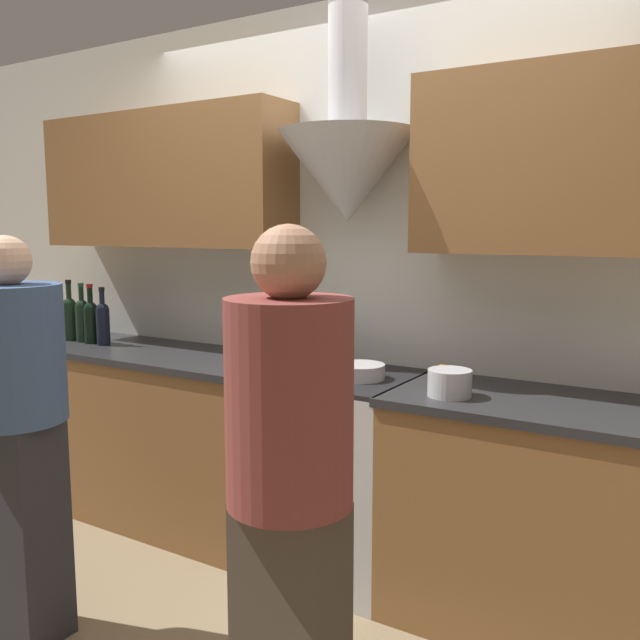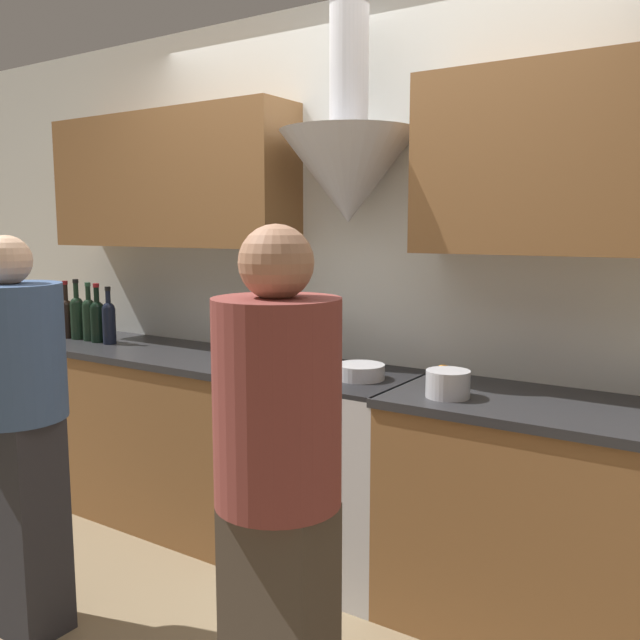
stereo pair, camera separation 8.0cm
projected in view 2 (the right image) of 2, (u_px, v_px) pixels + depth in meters
name	position (u px, v px, depth m)	size (l,w,h in m)	color
ground_plane	(293.00, 595.00, 2.88)	(12.00, 12.00, 0.00)	#847051
wall_back	(346.00, 242.00, 3.20)	(8.40, 0.62, 2.60)	silver
counter_left	(157.00, 430.00, 3.68)	(1.56, 0.62, 0.91)	brown
counter_right	(526.00, 516.00, 2.59)	(1.06, 0.62, 0.91)	brown
stove_range	(332.00, 470.00, 3.07)	(0.72, 0.60, 0.91)	silver
wine_bottle_0	(67.00, 316.00, 3.95)	(0.07, 0.07, 0.34)	black
wine_bottle_1	(77.00, 315.00, 3.91)	(0.08, 0.08, 0.35)	black
wine_bottle_2	(89.00, 317.00, 3.86)	(0.07, 0.07, 0.33)	black
wine_bottle_3	(97.00, 319.00, 3.81)	(0.08, 0.08, 0.33)	black
wine_bottle_4	(109.00, 320.00, 3.75)	(0.07, 0.07, 0.32)	black
stock_pot	(307.00, 351.00, 3.12)	(0.21, 0.21, 0.15)	silver
mixing_bowl	(360.00, 372.00, 2.89)	(0.21, 0.21, 0.06)	silver
orange_fruit	(444.00, 374.00, 2.81)	(0.08, 0.08, 0.08)	orange
saucepan	(448.00, 384.00, 2.58)	(0.17, 0.17, 0.10)	silver
person_foreground_left	(16.00, 422.00, 2.54)	(0.38, 0.38, 1.53)	#28282D
person_foreground_right	(278.00, 489.00, 1.81)	(0.34, 0.34, 1.56)	#473D33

